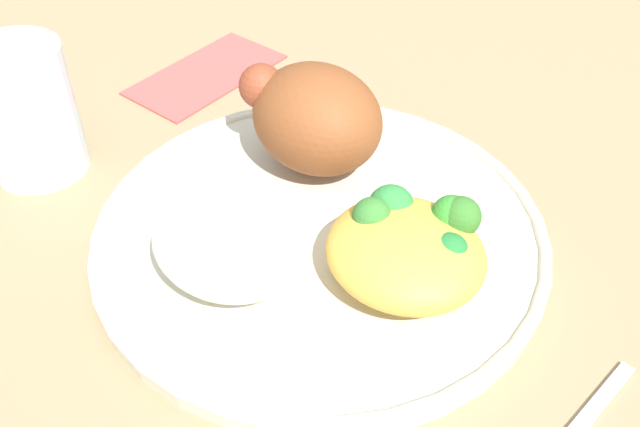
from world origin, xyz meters
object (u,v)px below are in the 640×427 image
at_px(roasted_chicken, 314,117).
at_px(mac_cheese_with_broccoli, 412,243).
at_px(plate, 320,234).
at_px(rice_pile, 227,243).
at_px(napkin, 206,74).
at_px(water_glass, 26,112).

relative_size(roasted_chicken, mac_cheese_with_broccoli, 1.08).
xyz_separation_m(plate, roasted_chicken, (0.05, -0.05, 0.05)).
xyz_separation_m(plate, mac_cheese_with_broccoli, (-0.07, -0.01, 0.03)).
xyz_separation_m(rice_pile, napkin, (0.21, -0.16, -0.04)).
height_order(mac_cheese_with_broccoli, napkin, mac_cheese_with_broccoli).
relative_size(plate, roasted_chicken, 2.85).
bearing_deg(rice_pile, plate, -102.95).
bearing_deg(roasted_chicken, water_glass, 37.43).
xyz_separation_m(rice_pile, mac_cheese_with_broccoli, (-0.08, -0.07, -0.00)).
distance_m(roasted_chicken, water_glass, 0.21).
relative_size(water_glass, napkin, 0.71).
bearing_deg(rice_pile, mac_cheese_with_broccoli, -138.17).
xyz_separation_m(plate, rice_pile, (0.02, 0.07, 0.03)).
distance_m(rice_pile, mac_cheese_with_broccoli, 0.11).
bearing_deg(roasted_chicken, napkin, -14.54).
bearing_deg(napkin, roasted_chicken, 165.46).
height_order(plate, mac_cheese_with_broccoli, mac_cheese_with_broccoli).
bearing_deg(mac_cheese_with_broccoli, plate, 6.43).
distance_m(mac_cheese_with_broccoli, water_glass, 0.29).
bearing_deg(mac_cheese_with_broccoli, roasted_chicken, -19.48).
height_order(roasted_chicken, napkin, roasted_chicken).
height_order(water_glass, napkin, water_glass).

